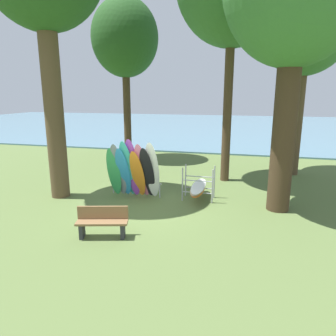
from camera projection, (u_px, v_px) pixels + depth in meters
The scene contains 7 objects.
ground_plane at pixel (143, 205), 11.02m from camera, with size 80.00×80.00×0.00m, color #566B38.
lake_water at pixel (218, 126), 37.50m from camera, with size 80.00×36.00×0.10m, color slate.
tree_mid_behind at pixel (125, 39), 17.35m from camera, with size 3.75×3.75×9.05m.
tree_far_left_back at pixel (307, 21), 13.66m from camera, with size 4.21×4.21×9.47m.
leaning_board_pile at pixel (133, 171), 11.60m from camera, with size 2.12×0.90×2.31m.
board_storage_rack at pixel (198, 187), 11.58m from camera, with size 1.15×2.12×1.25m.
park_bench at pixel (102, 221), 8.53m from camera, with size 1.46×0.76×0.85m.
Camera 1 is at (3.45, -9.86, 3.88)m, focal length 33.21 mm.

